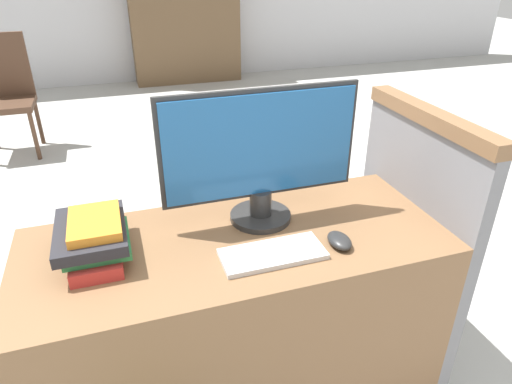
% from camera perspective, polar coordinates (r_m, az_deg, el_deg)
% --- Properties ---
extents(desk, '(1.35, 0.56, 0.77)m').
position_cam_1_polar(desk, '(1.69, -2.20, -16.77)').
color(desk, brown).
rests_on(desk, ground_plane).
extents(carrel_divider, '(0.07, 0.65, 1.11)m').
position_cam_1_polar(carrel_divider, '(1.87, 18.43, -6.40)').
color(carrel_divider, slate).
rests_on(carrel_divider, ground_plane).
extents(monitor, '(0.64, 0.21, 0.45)m').
position_cam_1_polar(monitor, '(1.45, 0.58, 4.74)').
color(monitor, '#282828').
rests_on(monitor, desk).
extents(keyboard, '(0.31, 0.13, 0.02)m').
position_cam_1_polar(keyboard, '(1.37, 2.10, -7.75)').
color(keyboard, silver).
rests_on(keyboard, desk).
extents(mouse, '(0.07, 0.10, 0.03)m').
position_cam_1_polar(mouse, '(1.43, 10.39, -5.99)').
color(mouse, '#262626').
rests_on(mouse, desk).
extents(book_stack, '(0.20, 0.28, 0.13)m').
position_cam_1_polar(book_stack, '(1.41, -19.59, -5.50)').
color(book_stack, '#B72D28').
rests_on(book_stack, desk).
extents(far_chair, '(0.44, 0.44, 0.99)m').
position_cam_1_polar(far_chair, '(4.46, -28.93, 11.09)').
color(far_chair, '#4C3323').
rests_on(far_chair, ground_plane).
extents(bookshelf_far, '(1.39, 0.32, 1.75)m').
position_cam_1_polar(bookshelf_far, '(6.34, -8.90, 21.24)').
color(bookshelf_far, brown).
rests_on(bookshelf_far, ground_plane).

